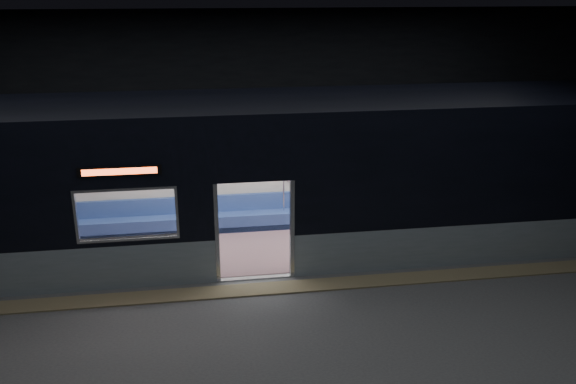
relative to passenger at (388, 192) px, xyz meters
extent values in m
cube|color=#47494C|center=(-3.50, -3.55, -0.82)|extent=(24.00, 14.00, 0.01)
cube|color=black|center=(-3.50, -3.55, 4.17)|extent=(24.00, 14.00, 0.04)
cube|color=black|center=(-3.50, 3.43, 1.69)|extent=(24.00, 0.04, 5.00)
cube|color=#8C7F59|center=(-3.50, -3.00, -0.80)|extent=(22.80, 0.50, 0.03)
cube|color=#909DAC|center=(1.35, -2.49, -0.36)|extent=(8.30, 0.12, 0.90)
cube|color=black|center=(1.35, -2.49, 1.24)|extent=(8.30, 0.12, 2.30)
cube|color=black|center=(-3.50, -2.49, 1.81)|extent=(1.40, 0.12, 1.15)
cube|color=#B7BABC|center=(-4.24, -2.49, 0.21)|extent=(0.08, 0.14, 2.05)
cube|color=#B7BABC|center=(-2.76, -2.49, 0.21)|extent=(0.08, 0.14, 2.05)
cube|color=black|center=(-5.95, -2.57, 1.58)|extent=(1.50, 0.04, 0.18)
cube|color=#F34E21|center=(-5.95, -2.57, 1.58)|extent=(1.34, 0.03, 0.12)
cube|color=#BBB6AB|center=(-3.50, 0.39, 0.79)|extent=(18.00, 0.12, 3.20)
cube|color=black|center=(-3.50, -1.05, 2.46)|extent=(18.00, 3.00, 0.15)
cube|color=#805D61|center=(-3.50, -1.05, -0.79)|extent=(17.76, 2.76, 0.04)
cube|color=#BBB6AB|center=(-3.50, -1.05, 1.54)|extent=(17.76, 2.76, 0.10)
cube|color=#2F4A88|center=(-3.50, 0.07, -0.57)|extent=(11.00, 0.48, 0.41)
cube|color=#2F4A88|center=(-3.50, 0.26, -0.16)|extent=(11.00, 0.10, 0.40)
cube|color=slate|center=(-6.80, -2.14, -0.57)|extent=(4.40, 0.48, 0.41)
cube|color=slate|center=(-0.20, -2.14, -0.57)|extent=(4.40, 0.48, 0.41)
cylinder|color=silver|center=(-4.45, -2.18, 0.36)|extent=(0.04, 0.04, 2.26)
cylinder|color=silver|center=(-4.45, 0.08, 0.36)|extent=(0.04, 0.04, 2.26)
cylinder|color=silver|center=(-2.55, -2.18, 0.36)|extent=(0.04, 0.04, 2.26)
cylinder|color=silver|center=(-2.55, 0.08, 0.36)|extent=(0.04, 0.04, 2.26)
cylinder|color=silver|center=(-3.50, 0.03, 1.14)|extent=(11.00, 0.03, 0.03)
cube|color=black|center=(-0.11, -0.16, -0.28)|extent=(0.17, 0.48, 0.16)
cube|color=black|center=(0.11, -0.16, -0.28)|extent=(0.17, 0.48, 0.16)
cylinder|color=black|center=(-0.11, -0.38, -0.56)|extent=(0.11, 0.11, 0.43)
cylinder|color=black|center=(0.11, -0.38, -0.56)|extent=(0.11, 0.11, 0.43)
cube|color=#DB608C|center=(0.00, 0.04, -0.26)|extent=(0.41, 0.23, 0.20)
cylinder|color=#DB608C|center=(0.00, 0.07, 0.10)|extent=(0.44, 0.44, 0.53)
sphere|color=tan|center=(0.00, 0.05, 0.48)|extent=(0.22, 0.22, 0.22)
sphere|color=black|center=(0.00, 0.09, 0.52)|extent=(0.23, 0.23, 0.23)
cube|color=black|center=(-0.03, -0.23, -0.12)|extent=(0.34, 0.30, 0.16)
cube|color=white|center=(-1.90, 0.31, 0.66)|extent=(0.97, 0.03, 0.63)
camera|label=1|loc=(-4.53, -13.49, 4.80)|focal=38.00mm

